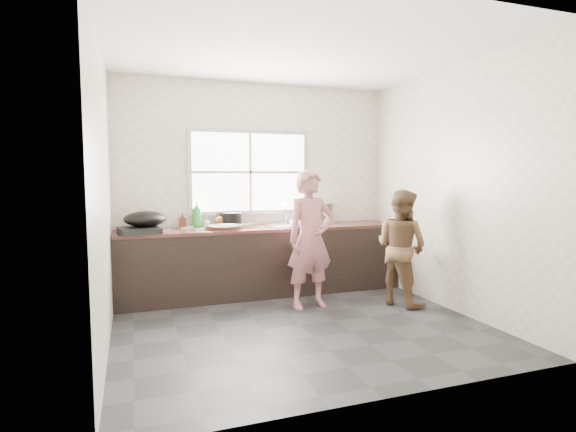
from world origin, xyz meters
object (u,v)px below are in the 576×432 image
object	(u,v)px
person_side	(401,247)
wok	(145,219)
woman	(310,244)
burner	(139,230)
bottle_brown_short	(220,220)
cutting_board	(224,227)
bowl_mince	(227,226)
bottle_brown_tall	(183,221)
plate_food	(186,227)
bottle_green	(197,214)
glass_jar	(207,225)
bowl_held	(314,223)
black_pot	(232,219)
pot_lid_right	(199,229)
pot_lid_left	(160,229)
dish_rack	(319,213)

from	to	relation	value
person_side	wok	bearing A→B (deg)	49.75
woman	burner	distance (m)	1.94
bottle_brown_short	burner	xyz separation A→B (m)	(-0.98, -0.36, -0.05)
cutting_board	bowl_mince	xyz separation A→B (m)	(0.04, 0.00, 0.00)
bottle_brown_tall	plate_food	bearing A→B (deg)	35.66
cutting_board	bottle_green	bearing A→B (deg)	136.86
bottle_brown_tall	glass_jar	bearing A→B (deg)	-29.81
bowl_held	plate_food	size ratio (longest dim) A/B	0.93
bowl_held	burner	world-z (taller)	burner
person_side	wok	size ratio (longest dim) A/B	2.83
black_pot	pot_lid_right	bearing A→B (deg)	-155.07
bottle_green	black_pot	bearing A→B (deg)	-3.28
person_side	bowl_held	xyz separation A→B (m)	(-0.70, 0.98, 0.22)
cutting_board	bottle_green	distance (m)	0.42
cutting_board	pot_lid_right	distance (m)	0.30
black_pot	pot_lid_right	distance (m)	0.50
woman	bottle_brown_short	xyz separation A→B (m)	(-0.85, 0.97, 0.21)
bowl_mince	plate_food	world-z (taller)	bowl_mince
glass_jar	pot_lid_right	size ratio (longest dim) A/B	0.41
bowl_mince	bottle_brown_short	size ratio (longest dim) A/B	1.30
bottle_brown_tall	pot_lid_left	xyz separation A→B (m)	(-0.28, -0.09, -0.08)
black_pot	wok	distance (m)	1.09
cutting_board	pot_lid_left	size ratio (longest dim) A/B	1.58
person_side	black_pot	size ratio (longest dim) A/B	5.52
black_pot	pot_lid_left	bearing A→B (deg)	-173.84
bowl_held	bottle_brown_tall	distance (m)	1.68
bowl_held	bottle_brown_tall	xyz separation A→B (m)	(-1.67, 0.19, 0.06)
pot_lid_right	bowl_mince	bearing A→B (deg)	-5.79
person_side	black_pot	bearing A→B (deg)	34.34
bottle_green	bowl_held	bearing A→B (deg)	-8.58
cutting_board	bottle_brown_short	world-z (taller)	bottle_brown_short
person_side	wok	distance (m)	2.99
person_side	plate_food	distance (m)	2.63
cutting_board	dish_rack	distance (m)	1.41
bottle_brown_short	dish_rack	bearing A→B (deg)	0.00
wok	burner	bearing A→B (deg)	-124.38
person_side	bottle_brown_tall	distance (m)	2.66
bottle_brown_short	wok	xyz separation A→B (m)	(-0.91, -0.26, 0.07)
bowl_held	woman	bearing A→B (deg)	-115.14
cutting_board	bowl_held	size ratio (longest dim) A/B	2.34
bottle_green	pot_lid_left	size ratio (longest dim) A/B	1.19
burner	bowl_held	bearing A→B (deg)	3.68
bottle_brown_short	burner	distance (m)	1.05
bowl_mince	burner	bearing A→B (deg)	-174.50
woman	pot_lid_right	bearing A→B (deg)	141.09
bottle_brown_tall	wok	distance (m)	0.51
plate_food	glass_jar	world-z (taller)	glass_jar
black_pot	plate_food	xyz separation A→B (m)	(-0.58, 0.02, -0.08)
bottle_green	glass_jar	bearing A→B (deg)	-64.23
bowl_held	plate_food	xyz separation A→B (m)	(-1.63, 0.22, -0.02)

